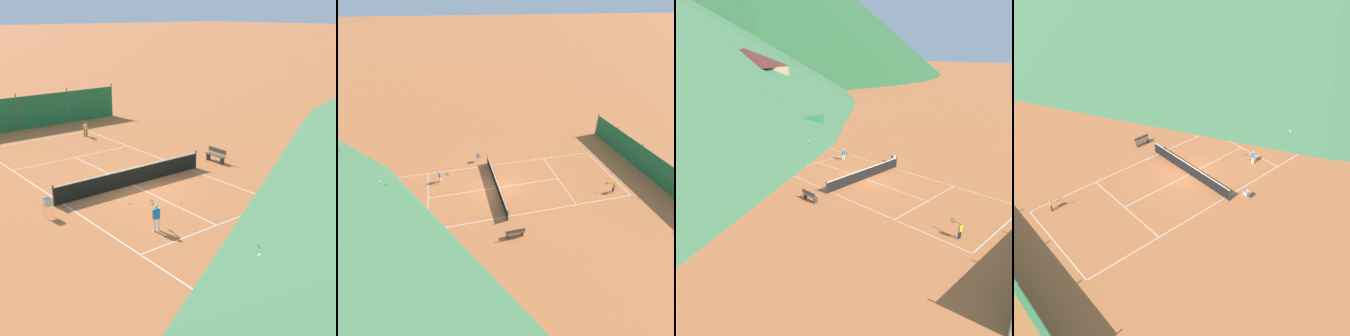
# 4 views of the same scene
# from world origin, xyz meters

# --- Properties ---
(ground_plane) EXTENTS (600.00, 600.00, 0.00)m
(ground_plane) POSITION_xyz_m (0.00, 0.00, 0.00)
(ground_plane) COLOR #BC6638
(court_line_markings) EXTENTS (8.25, 23.85, 0.01)m
(court_line_markings) POSITION_xyz_m (0.00, 0.00, 0.00)
(court_line_markings) COLOR white
(court_line_markings) RESTS_ON ground
(tennis_net) EXTENTS (9.18, 0.08, 1.06)m
(tennis_net) POSITION_xyz_m (0.00, 0.00, 0.50)
(tennis_net) COLOR #2D2D2D
(tennis_net) RESTS_ON ground
(windscreen_fence_near) EXTENTS (17.28, 0.08, 2.90)m
(windscreen_fence_near) POSITION_xyz_m (-0.00, -15.50, 1.31)
(windscreen_fence_near) COLOR #236B42
(windscreen_fence_near) RESTS_ON ground
(player_near_service) EXTENTS (0.56, 0.98, 1.22)m
(player_near_service) POSITION_xyz_m (2.34, 5.13, 0.71)
(player_near_service) COLOR white
(player_near_service) RESTS_ON ground
(player_near_baseline) EXTENTS (0.80, 0.81, 1.16)m
(player_near_baseline) POSITION_xyz_m (2.10, 10.54, 0.68)
(player_near_baseline) COLOR #23284C
(player_near_baseline) RESTS_ON ground
(player_far_baseline) EXTENTS (0.50, 0.91, 1.09)m
(player_far_baseline) POSITION_xyz_m (-3.15, -10.55, 0.64)
(player_far_baseline) COLOR #23284C
(player_far_baseline) RESTS_ON ground
(tennis_ball_near_corner) EXTENTS (0.07, 0.07, 0.07)m
(tennis_ball_near_corner) POSITION_xyz_m (-0.32, 3.59, 0.03)
(tennis_ball_near_corner) COLOR #CCE033
(tennis_ball_near_corner) RESTS_ON ground
(tennis_ball_mid_court) EXTENTS (0.07, 0.07, 0.07)m
(tennis_ball_mid_court) POSITION_xyz_m (1.61, 2.06, 0.03)
(tennis_ball_mid_court) COLOR #CCE033
(tennis_ball_mid_court) RESTS_ON ground
(tennis_ball_service_box) EXTENTS (0.07, 0.07, 0.07)m
(tennis_ball_service_box) POSITION_xyz_m (1.99, -2.03, 0.03)
(tennis_ball_service_box) COLOR #CCE033
(tennis_ball_service_box) RESTS_ON ground
(tennis_ball_by_net_left) EXTENTS (0.07, 0.07, 0.07)m
(tennis_ball_by_net_left) POSITION_xyz_m (-1.07, 9.47, 0.03)
(tennis_ball_by_net_left) COLOR #CCE033
(tennis_ball_by_net_left) RESTS_ON ground
(tennis_ball_alley_left) EXTENTS (0.07, 0.07, 0.07)m
(tennis_ball_alley_left) POSITION_xyz_m (-0.01, -7.36, 0.03)
(tennis_ball_alley_left) COLOR #CCE033
(tennis_ball_alley_left) RESTS_ON ground
(ball_hopper) EXTENTS (0.36, 0.36, 0.89)m
(ball_hopper) POSITION_xyz_m (5.30, 0.96, 0.65)
(ball_hopper) COLOR #B7B7BC
(ball_hopper) RESTS_ON ground
(courtside_bench) EXTENTS (0.36, 1.50, 0.84)m
(courtside_bench) POSITION_xyz_m (-6.34, -0.13, 0.45)
(courtside_bench) COLOR #51473D
(courtside_bench) RESTS_ON ground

